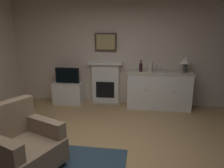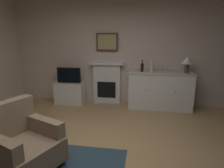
% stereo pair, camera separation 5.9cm
% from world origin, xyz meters
% --- Properties ---
extents(ground_plane, '(5.84, 5.41, 0.10)m').
position_xyz_m(ground_plane, '(0.00, 0.00, -0.05)').
color(ground_plane, tan).
rests_on(ground_plane, ground).
extents(wall_rear, '(5.84, 0.06, 2.77)m').
position_xyz_m(wall_rear, '(0.00, 2.67, 1.39)').
color(wall_rear, beige).
rests_on(wall_rear, ground_plane).
extents(fireplace_unit, '(0.87, 0.30, 1.10)m').
position_xyz_m(fireplace_unit, '(-0.35, 2.55, 0.55)').
color(fireplace_unit, white).
rests_on(fireplace_unit, ground_plane).
extents(framed_picture, '(0.55, 0.04, 0.45)m').
position_xyz_m(framed_picture, '(-0.35, 2.59, 1.61)').
color(framed_picture, '#473323').
extents(sideboard_cabinet, '(1.55, 0.49, 0.91)m').
position_xyz_m(sideboard_cabinet, '(1.01, 2.37, 0.46)').
color(sideboard_cabinet, white).
rests_on(sideboard_cabinet, ground_plane).
extents(table_lamp, '(0.26, 0.26, 0.40)m').
position_xyz_m(table_lamp, '(1.59, 2.37, 1.19)').
color(table_lamp, '#4C4742').
rests_on(table_lamp, sideboard_cabinet).
extents(wine_bottle, '(0.08, 0.08, 0.29)m').
position_xyz_m(wine_bottle, '(0.56, 2.40, 1.02)').
color(wine_bottle, '#331419').
rests_on(wine_bottle, sideboard_cabinet).
extents(wine_glass_left, '(0.07, 0.07, 0.16)m').
position_xyz_m(wine_glass_left, '(0.94, 2.40, 1.03)').
color(wine_glass_left, silver).
rests_on(wine_glass_left, sideboard_cabinet).
extents(wine_glass_center, '(0.07, 0.07, 0.16)m').
position_xyz_m(wine_glass_center, '(1.05, 2.35, 1.03)').
color(wine_glass_center, silver).
rests_on(wine_glass_center, sideboard_cabinet).
extents(wine_glass_right, '(0.07, 0.07, 0.16)m').
position_xyz_m(wine_glass_right, '(1.16, 2.33, 1.03)').
color(wine_glass_right, silver).
rests_on(wine_glass_right, sideboard_cabinet).
extents(vase_decorative, '(0.11, 0.11, 0.28)m').
position_xyz_m(vase_decorative, '(0.78, 2.32, 1.05)').
color(vase_decorative, beige).
rests_on(vase_decorative, sideboard_cabinet).
extents(tv_cabinet, '(0.75, 0.42, 0.57)m').
position_xyz_m(tv_cabinet, '(-1.32, 2.38, 0.28)').
color(tv_cabinet, white).
rests_on(tv_cabinet, ground_plane).
extents(tv_set, '(0.62, 0.07, 0.40)m').
position_xyz_m(tv_set, '(-1.32, 2.36, 0.77)').
color(tv_set, black).
rests_on(tv_set, tv_cabinet).
extents(armchair, '(1.03, 1.00, 0.92)m').
position_xyz_m(armchair, '(-0.96, -0.31, 0.38)').
color(armchair, '#8C7259').
rests_on(armchair, ground_plane).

